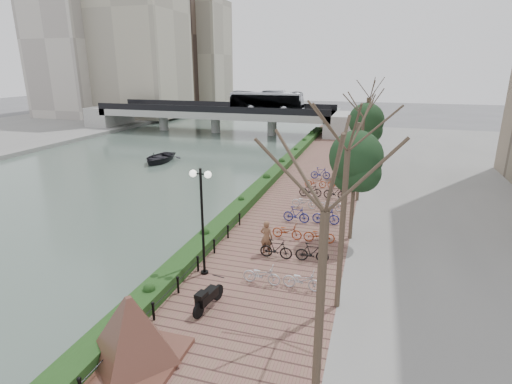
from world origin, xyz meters
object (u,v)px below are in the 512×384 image
at_px(granite_monument, 132,330).
at_px(lamppost, 202,200).
at_px(motorcycle, 209,296).
at_px(pedestrian, 266,237).
at_px(boat, 159,158).

distance_m(granite_monument, lamppost, 6.54).
relative_size(granite_monument, motorcycle, 2.04).
relative_size(granite_monument, pedestrian, 1.97).
xyz_separation_m(motorcycle, pedestrian, (0.90, 5.39, 0.36)).
bearing_deg(boat, pedestrian, -47.71).
xyz_separation_m(lamppost, boat, (-14.81, 21.50, -3.61)).
height_order(lamppost, motorcycle, lamppost).
xyz_separation_m(motorcycle, boat, (-16.13, 24.06, -0.53)).
relative_size(lamppost, boat, 1.04).
bearing_deg(motorcycle, pedestrian, 90.07).
bearing_deg(lamppost, granite_monument, -88.05).
xyz_separation_m(pedestrian, boat, (-17.03, 18.67, -0.89)).
bearing_deg(pedestrian, lamppost, 59.16).
bearing_deg(pedestrian, boat, -40.24).
bearing_deg(pedestrian, motorcycle, 87.92).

